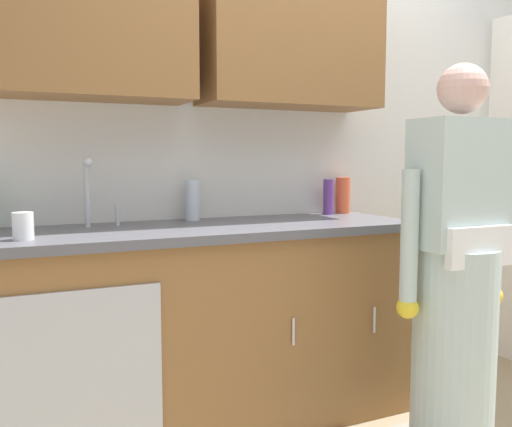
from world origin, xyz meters
name	(u,v)px	position (x,y,z in m)	size (l,w,h in m)	color
kitchen_wall_with_uppers	(261,114)	(-0.14, 0.99, 1.48)	(4.80, 0.44, 2.70)	silver
counter_cabinet	(207,330)	(-0.55, 0.70, 0.45)	(1.90, 0.62, 0.90)	brown
countertop	(207,230)	(-0.55, 0.70, 0.92)	(1.96, 0.66, 0.04)	#595960
sink	(102,234)	(-1.01, 0.71, 0.93)	(0.50, 0.36, 0.35)	#B7BABF
person_at_sink	(456,292)	(0.30, 0.02, 0.69)	(0.55, 0.34, 1.62)	white
bottle_water_short	(343,195)	(0.33, 0.93, 1.04)	(0.08, 0.08, 0.20)	#E05933
bottle_soap	(328,197)	(0.22, 0.90, 1.04)	(0.06, 0.06, 0.19)	#66388C
bottle_dish_liquid	(192,200)	(-0.54, 0.92, 1.04)	(0.07, 0.07, 0.20)	silver
cup_by_sink	(23,226)	(-1.33, 0.55, 0.99)	(0.08, 0.08, 0.10)	white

